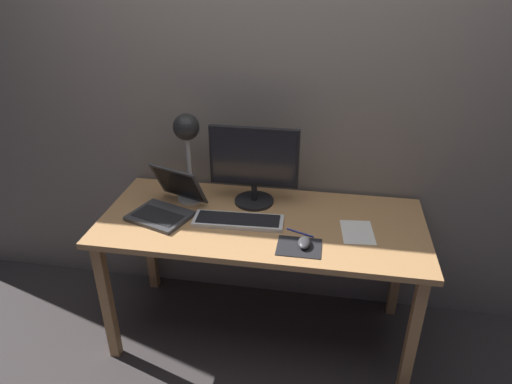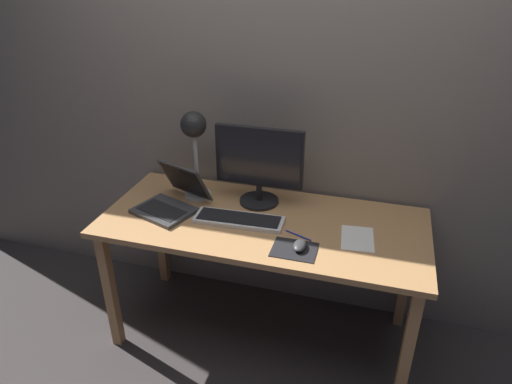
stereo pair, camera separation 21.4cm
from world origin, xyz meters
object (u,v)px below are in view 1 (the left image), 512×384
at_px(monitor, 254,163).
at_px(mouse, 304,243).
at_px(laptop, 169,201).
at_px(pen, 300,233).
at_px(keyboard_main, 238,220).
at_px(desk_lamp, 187,138).

distance_m(monitor, mouse, 0.51).
xyz_separation_m(monitor, laptop, (-0.41, -0.17, -0.17)).
distance_m(laptop, pen, 0.68).
bearing_deg(pen, keyboard_main, 171.24).
distance_m(monitor, keyboard_main, 0.31).
distance_m(desk_lamp, pen, 0.74).
xyz_separation_m(keyboard_main, laptop, (-0.37, 0.05, 0.05)).
height_order(laptop, desk_lamp, desk_lamp).
bearing_deg(laptop, pen, -8.39).
xyz_separation_m(monitor, mouse, (0.29, -0.37, -0.21)).
bearing_deg(desk_lamp, laptop, -116.92).
height_order(keyboard_main, laptop, laptop).
relative_size(monitor, keyboard_main, 1.02).
height_order(monitor, mouse, monitor).
distance_m(mouse, pen, 0.11).
height_order(keyboard_main, pen, keyboard_main).
relative_size(monitor, mouse, 4.75).
bearing_deg(desk_lamp, monitor, 4.20).
distance_m(laptop, mouse, 0.73).
xyz_separation_m(desk_lamp, mouse, (0.63, -0.34, -0.33)).
distance_m(keyboard_main, mouse, 0.37).
xyz_separation_m(keyboard_main, mouse, (0.33, -0.15, 0.01)).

